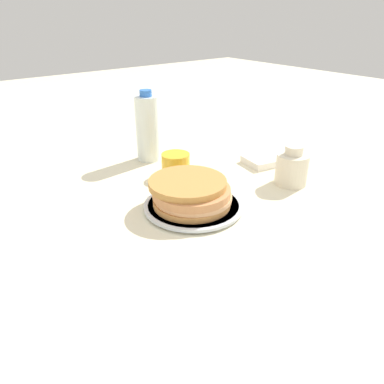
% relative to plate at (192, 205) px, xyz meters
% --- Properties ---
extents(ground_plane, '(4.00, 4.00, 0.00)m').
position_rel_plate_xyz_m(ground_plane, '(0.01, 0.00, -0.01)').
color(ground_plane, beige).
extents(plate, '(0.23, 0.23, 0.01)m').
position_rel_plate_xyz_m(plate, '(0.00, 0.00, 0.00)').
color(plate, silver).
rests_on(plate, ground_plane).
extents(pancake_stack, '(0.18, 0.19, 0.06)m').
position_rel_plate_xyz_m(pancake_stack, '(0.00, 0.00, 0.03)').
color(pancake_stack, '#C88645').
rests_on(pancake_stack, plate).
extents(juice_glass, '(0.08, 0.08, 0.06)m').
position_rel_plate_xyz_m(juice_glass, '(-0.08, -0.17, 0.02)').
color(juice_glass, yellow).
rests_on(juice_glass, ground_plane).
extents(cream_jug, '(0.08, 0.08, 0.10)m').
position_rel_plate_xyz_m(cream_jug, '(-0.28, 0.06, 0.04)').
color(cream_jug, beige).
rests_on(cream_jug, ground_plane).
extents(water_bottle_near, '(0.07, 0.07, 0.21)m').
position_rel_plate_xyz_m(water_bottle_near, '(-0.09, -0.32, 0.09)').
color(water_bottle_near, silver).
rests_on(water_bottle_near, ground_plane).
extents(napkin, '(0.17, 0.11, 0.02)m').
position_rel_plate_xyz_m(napkin, '(-0.36, -0.08, 0.00)').
color(napkin, white).
rests_on(napkin, ground_plane).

